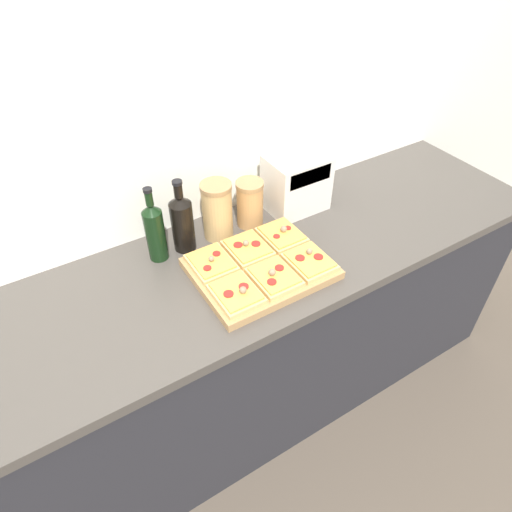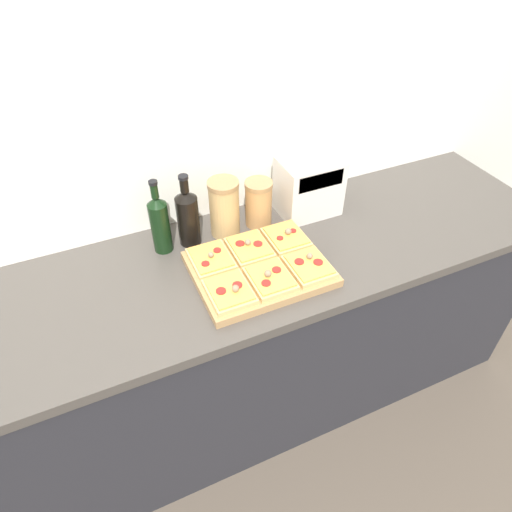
{
  "view_description": "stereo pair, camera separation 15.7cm",
  "coord_description": "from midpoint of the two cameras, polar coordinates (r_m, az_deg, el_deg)",
  "views": [
    {
      "loc": [
        -0.57,
        -0.75,
        2.01
      ],
      "look_at": [
        0.07,
        0.27,
        0.96
      ],
      "focal_mm": 32.0,
      "sensor_mm": 36.0,
      "label": 1
    },
    {
      "loc": [
        -0.43,
        -0.83,
        2.01
      ],
      "look_at": [
        0.07,
        0.27,
        0.96
      ],
      "focal_mm": 32.0,
      "sensor_mm": 36.0,
      "label": 2
    }
  ],
  "objects": [
    {
      "name": "pizza_slice_front_center",
      "position": [
        1.52,
        -0.64,
        -2.76
      ],
      "size": [
        0.14,
        0.16,
        0.05
      ],
      "color": "tan",
      "rests_on": "cutting_board"
    },
    {
      "name": "kitchen_counter",
      "position": [
        1.97,
        -4.74,
        -11.09
      ],
      "size": [
        2.63,
        0.67,
        0.91
      ],
      "color": "#232328",
      "rests_on": "ground_plane"
    },
    {
      "name": "pizza_slice_back_left",
      "position": [
        1.59,
        -8.44,
        -0.97
      ],
      "size": [
        0.14,
        0.16,
        0.05
      ],
      "color": "tan",
      "rests_on": "cutting_board"
    },
    {
      "name": "grain_jar_tall",
      "position": [
        1.71,
        -7.49,
        5.55
      ],
      "size": [
        0.12,
        0.12,
        0.23
      ],
      "color": "tan",
      "rests_on": "kitchen_counter"
    },
    {
      "name": "wall_back",
      "position": [
        1.72,
        -11.95,
        13.99
      ],
      "size": [
        6.0,
        0.06,
        2.5
      ],
      "color": "silver",
      "rests_on": "ground_plane"
    },
    {
      "name": "pizza_slice_back_right",
      "position": [
        1.69,
        0.59,
        2.54
      ],
      "size": [
        0.14,
        0.16,
        0.05
      ],
      "color": "tan",
      "rests_on": "cutting_board"
    },
    {
      "name": "grain_jar_short",
      "position": [
        1.77,
        -3.32,
        6.49
      ],
      "size": [
        0.11,
        0.11,
        0.19
      ],
      "color": "#AD7F4C",
      "rests_on": "kitchen_counter"
    },
    {
      "name": "cutting_board",
      "position": [
        1.6,
        -2.24,
        -1.68
      ],
      "size": [
        0.46,
        0.37,
        0.03
      ],
      "primitive_type": "cube",
      "color": "#A37A4C",
      "rests_on": "kitchen_counter"
    },
    {
      "name": "pizza_slice_back_center",
      "position": [
        1.64,
        -3.8,
        0.85
      ],
      "size": [
        0.14,
        0.16,
        0.05
      ],
      "color": "tan",
      "rests_on": "cutting_board"
    },
    {
      "name": "pizza_slice_front_left",
      "position": [
        1.48,
        -5.53,
        -4.83
      ],
      "size": [
        0.14,
        0.16,
        0.05
      ],
      "color": "tan",
      "rests_on": "cutting_board"
    },
    {
      "name": "pizza_slice_front_right",
      "position": [
        1.58,
        3.93,
        -0.8
      ],
      "size": [
        0.14,
        0.16,
        0.05
      ],
      "color": "tan",
      "rests_on": "cutting_board"
    },
    {
      "name": "ground_plane",
      "position": [
        2.22,
        0.23,
        -24.02
      ],
      "size": [
        12.0,
        12.0,
        0.0
      ],
      "primitive_type": "plane",
      "color": "#4C4238"
    },
    {
      "name": "olive_oil_bottle",
      "position": [
        1.65,
        -15.22,
        2.96
      ],
      "size": [
        0.07,
        0.07,
        0.29
      ],
      "color": "black",
      "rests_on": "kitchen_counter"
    },
    {
      "name": "toaster_oven",
      "position": [
        1.85,
        2.65,
        9.05
      ],
      "size": [
        0.26,
        0.18,
        0.23
      ],
      "color": "beige",
      "rests_on": "kitchen_counter"
    },
    {
      "name": "wine_bottle",
      "position": [
        1.67,
        -11.89,
        4.1
      ],
      "size": [
        0.08,
        0.08,
        0.29
      ],
      "color": "black",
      "rests_on": "kitchen_counter"
    }
  ]
}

